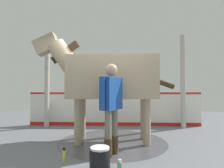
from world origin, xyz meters
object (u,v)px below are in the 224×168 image
at_px(horse, 108,77).
at_px(handler, 111,102).
at_px(bottle_shampoo, 64,155).
at_px(bottle_spray, 120,168).
at_px(wash_bucket, 100,159).

height_order(horse, handler, horse).
xyz_separation_m(bottle_shampoo, bottle_spray, (1.08, -0.03, 0.00)).
bearing_deg(bottle_shampoo, wash_bucket, -4.11).
bearing_deg(bottle_shampoo, bottle_spray, -1.68).
height_order(horse, bottle_shampoo, horse).
distance_m(bottle_shampoo, bottle_spray, 1.08).
xyz_separation_m(wash_bucket, bottle_shampoo, (-0.76, 0.05, -0.08)).
bearing_deg(handler, wash_bucket, -73.19).
relative_size(handler, bottle_shampoo, 7.64).
height_order(bottle_shampoo, bottle_spray, bottle_spray).
bearing_deg(handler, bottle_spray, -50.42).
xyz_separation_m(handler, bottle_shampoo, (-0.59, -0.63, -0.90)).
relative_size(horse, handler, 1.83).
bearing_deg(wash_bucket, bottle_shampoo, 175.89).
bearing_deg(horse, handler, 97.86).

